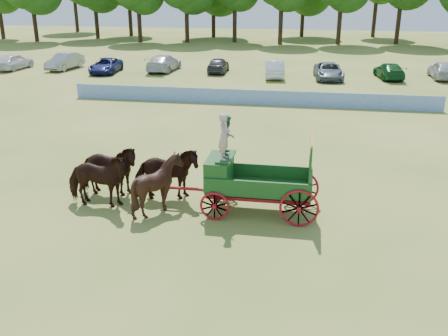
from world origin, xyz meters
TOP-DOWN VIEW (x-y plane):
  - ground at (0.00, 0.00)m, footprint 160.00×160.00m
  - horse_lead_left at (-4.64, -0.08)m, footprint 2.55×1.19m
  - horse_lead_right at (-4.64, 1.02)m, footprint 2.60×1.30m
  - horse_wheel_left at (-2.24, -0.08)m, footprint 2.32×2.16m
  - horse_wheel_right at (-2.24, 1.02)m, footprint 2.72×1.67m
  - farm_dray at (0.73, 0.48)m, footprint 6.00×2.00m
  - sponsor_banner at (-1.00, 18.00)m, footprint 26.00×0.08m
  - parked_cars at (-3.40, 29.88)m, footprint 47.61×7.30m

SIDE VIEW (x-z plane):
  - ground at x=0.00m, z-range 0.00..0.00m
  - sponsor_banner at x=-1.00m, z-range 0.00..1.05m
  - parked_cars at x=-3.40m, z-range -0.04..1.56m
  - horse_lead_left at x=-4.64m, z-range 0.00..2.14m
  - horse_lead_right at x=-4.64m, z-range 0.00..2.14m
  - horse_wheel_right at x=-2.24m, z-range 0.00..2.14m
  - horse_wheel_left at x=-2.24m, z-range 0.00..2.15m
  - farm_dray at x=0.73m, z-range -0.30..3.52m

